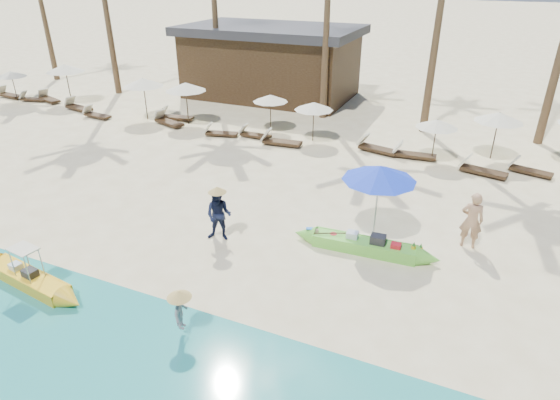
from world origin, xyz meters
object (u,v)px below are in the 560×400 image
at_px(blue_umbrella, 380,173).
at_px(yellow_canoe, 28,278).
at_px(tourist, 472,220).
at_px(green_canoe, 364,245).

bearing_deg(blue_umbrella, yellow_canoe, -141.76).
bearing_deg(blue_umbrella, tourist, 11.85).
bearing_deg(yellow_canoe, green_canoe, 41.15).
bearing_deg(green_canoe, tourist, 26.44).
height_order(tourist, blue_umbrella, blue_umbrella).
bearing_deg(yellow_canoe, tourist, 39.92).
bearing_deg(tourist, green_canoe, 25.69).
xyz_separation_m(green_canoe, blue_umbrella, (0.05, 0.97, 1.95)).
bearing_deg(tourist, yellow_canoe, 29.28).
bearing_deg(yellow_canoe, blue_umbrella, 45.62).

